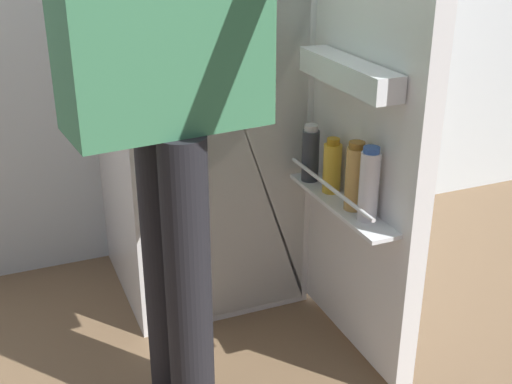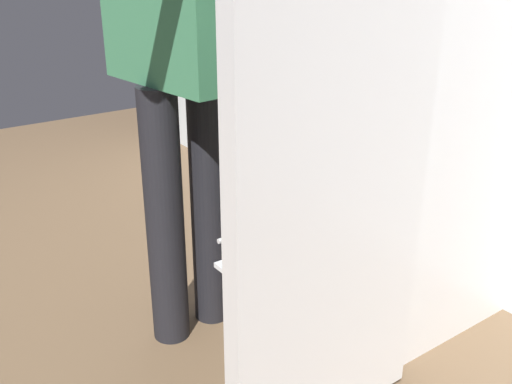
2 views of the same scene
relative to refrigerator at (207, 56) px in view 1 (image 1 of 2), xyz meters
The scene contains 3 objects.
ground_plane 1.01m from the refrigerator, 93.31° to the right, with size 6.31×6.31×0.00m, color brown.
refrigerator is the anchor object (origin of this frame).
person 0.68m from the refrigerator, 116.16° to the right, with size 0.62×0.77×1.69m.
Camera 1 is at (-0.66, -1.60, 1.35)m, focal length 46.73 mm.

